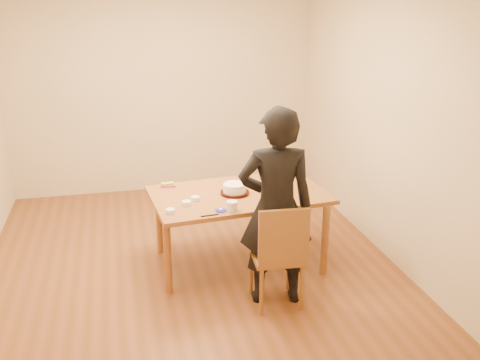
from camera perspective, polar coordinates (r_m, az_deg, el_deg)
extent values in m
cube|color=brown|center=(5.50, -5.32, -8.71)|extent=(4.00, 4.50, 0.00)
cube|color=tan|center=(7.20, -8.25, 9.35)|extent=(4.00, 0.00, 2.70)
cube|color=tan|center=(5.62, 14.98, 6.06)|extent=(0.00, 4.50, 2.70)
cube|color=brown|center=(5.17, -0.13, -1.60)|extent=(1.75, 1.15, 0.04)
cube|color=brown|center=(4.64, 3.89, -8.03)|extent=(0.44, 0.44, 0.04)
cylinder|color=#B10D0B|center=(5.14, -0.56, -1.36)|extent=(0.28, 0.28, 0.02)
cylinder|color=white|center=(5.12, -0.57, -0.88)|extent=(0.22, 0.22, 0.07)
ellipsoid|color=white|center=(5.11, -0.57, -0.37)|extent=(0.22, 0.22, 0.03)
cylinder|color=white|center=(4.74, -0.87, -2.79)|extent=(0.10, 0.10, 0.09)
cylinder|color=#191CA4|center=(4.75, -2.07, -3.26)|extent=(0.10, 0.10, 0.01)
ellipsoid|color=white|center=(4.74, -2.07, -3.11)|extent=(0.04, 0.04, 0.02)
cylinder|color=white|center=(4.74, -7.44, -3.30)|extent=(0.08, 0.08, 0.04)
cylinder|color=white|center=(4.99, -4.79, -1.99)|extent=(0.08, 0.08, 0.04)
cylinder|color=white|center=(4.89, -5.73, -2.48)|extent=(0.08, 0.08, 0.04)
cube|color=#ED377F|center=(5.37, -7.67, -0.61)|extent=(0.15, 0.08, 0.02)
cube|color=green|center=(5.37, -7.74, -0.39)|extent=(0.13, 0.08, 0.02)
cube|color=black|center=(4.65, -3.26, -3.79)|extent=(0.16, 0.03, 0.01)
imported|color=black|center=(4.50, 3.85, -2.99)|extent=(0.69, 0.51, 1.75)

